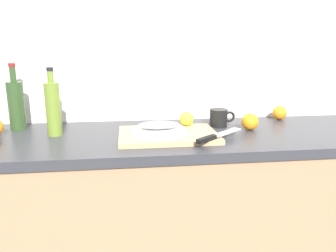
# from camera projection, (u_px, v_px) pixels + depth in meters

# --- Properties ---
(back_wall) EXTENTS (3.20, 0.05, 2.50)m
(back_wall) POSITION_uv_depth(u_px,v_px,m) (171.00, 54.00, 1.69)
(back_wall) COLOR white
(back_wall) RESTS_ON ground_plane
(kitchen_counter) EXTENTS (2.00, 0.60, 0.90)m
(kitchen_counter) POSITION_uv_depth(u_px,v_px,m) (180.00, 222.00, 1.56)
(kitchen_counter) COLOR #9E7A56
(kitchen_counter) RESTS_ON ground_plane
(cutting_board) EXTENTS (0.43, 0.30, 0.02)m
(cutting_board) POSITION_uv_depth(u_px,v_px,m) (168.00, 135.00, 1.40)
(cutting_board) COLOR tan
(cutting_board) RESTS_ON kitchen_counter
(white_plate) EXTENTS (0.25, 0.25, 0.01)m
(white_plate) POSITION_uv_depth(u_px,v_px,m) (159.00, 131.00, 1.40)
(white_plate) COLOR white
(white_plate) RESTS_ON cutting_board
(fish_fillet) EXTENTS (0.18, 0.08, 0.04)m
(fish_fillet) POSITION_uv_depth(u_px,v_px,m) (159.00, 125.00, 1.39)
(fish_fillet) COLOR #999E99
(fish_fillet) RESTS_ON white_plate
(chef_knife) EXTENTS (0.24, 0.21, 0.02)m
(chef_knife) POSITION_uv_depth(u_px,v_px,m) (214.00, 136.00, 1.30)
(chef_knife) COLOR silver
(chef_knife) RESTS_ON cutting_board
(lemon_0) EXTENTS (0.07, 0.07, 0.07)m
(lemon_0) POSITION_uv_depth(u_px,v_px,m) (187.00, 119.00, 1.52)
(lemon_0) COLOR yellow
(lemon_0) RESTS_ON cutting_board
(olive_oil_bottle) EXTENTS (0.06, 0.06, 0.30)m
(olive_oil_bottle) POSITION_uv_depth(u_px,v_px,m) (53.00, 108.00, 1.40)
(olive_oil_bottle) COLOR olive
(olive_oil_bottle) RESTS_ON kitchen_counter
(wine_bottle) EXTENTS (0.07, 0.07, 0.31)m
(wine_bottle) POSITION_uv_depth(u_px,v_px,m) (16.00, 104.00, 1.50)
(wine_bottle) COLOR #2D4723
(wine_bottle) RESTS_ON kitchen_counter
(coffee_mug_0) EXTENTS (0.13, 0.09, 0.09)m
(coffee_mug_0) POSITION_uv_depth(u_px,v_px,m) (219.00, 118.00, 1.58)
(coffee_mug_0) COLOR black
(coffee_mug_0) RESTS_ON kitchen_counter
(orange_0) EXTENTS (0.08, 0.08, 0.08)m
(orange_0) POSITION_uv_depth(u_px,v_px,m) (250.00, 122.00, 1.51)
(orange_0) COLOR orange
(orange_0) RESTS_ON kitchen_counter
(orange_1) EXTENTS (0.07, 0.07, 0.07)m
(orange_1) POSITION_uv_depth(u_px,v_px,m) (280.00, 113.00, 1.73)
(orange_1) COLOR orange
(orange_1) RESTS_ON kitchen_counter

